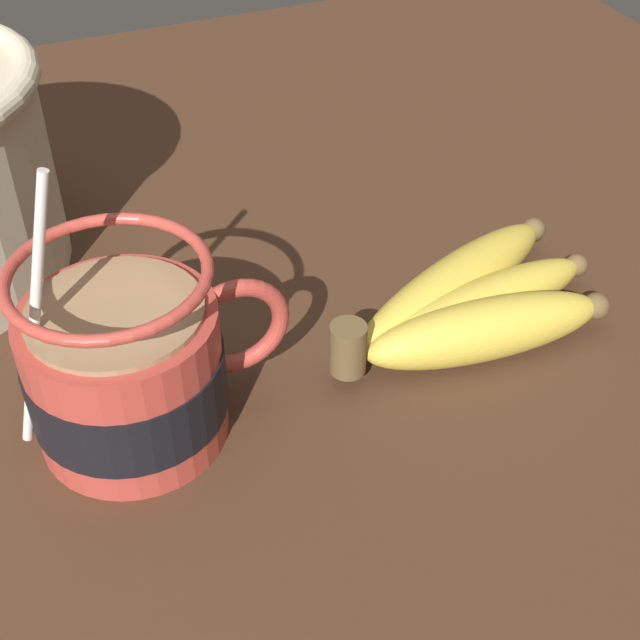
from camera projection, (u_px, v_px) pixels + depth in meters
table at (241, 458)px, 46.95cm from camera, size 107.97×107.97×3.38cm
coffee_mug at (128, 369)px, 43.67cm from camera, size 14.13×9.82×15.83cm
banana_bunch at (470, 306)px, 51.25cm from camera, size 18.21×11.35×4.08cm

